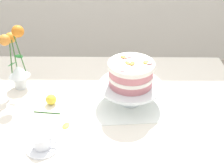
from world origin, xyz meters
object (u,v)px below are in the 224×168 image
(teacup, at_px, (42,143))
(fallen_rose, at_px, (51,100))
(dining_table, at_px, (100,127))
(flower_vase, at_px, (17,62))
(cake_stand, at_px, (130,87))
(layer_cake, at_px, (131,73))

(teacup, relative_size, fallen_rose, 1.08)
(teacup, xyz_separation_m, fallen_rose, (-0.02, 0.27, 0.00))
(dining_table, height_order, flower_vase, flower_vase)
(teacup, bearing_deg, dining_table, 46.92)
(cake_stand, xyz_separation_m, teacup, (-0.34, -0.29, -0.06))
(cake_stand, xyz_separation_m, flower_vase, (-0.54, 0.12, 0.06))
(layer_cake, height_order, fallen_rose, layer_cake)
(dining_table, xyz_separation_m, fallen_rose, (-0.23, 0.05, 0.12))
(flower_vase, bearing_deg, dining_table, -25.48)
(fallen_rose, bearing_deg, dining_table, -13.25)
(dining_table, relative_size, layer_cake, 6.87)
(flower_vase, relative_size, teacup, 2.59)
(dining_table, relative_size, fallen_rose, 11.68)
(dining_table, distance_m, cake_stand, 0.24)
(cake_stand, bearing_deg, dining_table, -151.73)
(teacup, distance_m, fallen_rose, 0.27)
(cake_stand, distance_m, flower_vase, 0.56)
(flower_vase, bearing_deg, fallen_rose, -38.06)
(fallen_rose, bearing_deg, flower_vase, 141.94)
(layer_cake, bearing_deg, cake_stand, -107.47)
(dining_table, relative_size, teacup, 10.85)
(dining_table, distance_m, flower_vase, 0.51)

